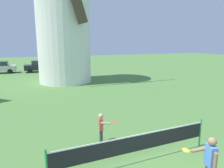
{
  "coord_description": "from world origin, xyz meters",
  "views": [
    {
      "loc": [
        -3.63,
        -3.6,
        3.92
      ],
      "look_at": [
        -0.49,
        3.74,
        2.31
      ],
      "focal_mm": 32.54,
      "sensor_mm": 36.0,
      "label": 1
    }
  ],
  "objects_px": {
    "stray_ball": "(183,128)",
    "tennis_net": "(136,143)",
    "windmill": "(63,12)",
    "player_far": "(102,126)",
    "player_near": "(209,160)",
    "parked_car_black": "(41,66)"
  },
  "relations": [
    {
      "from": "windmill",
      "to": "player_far",
      "type": "distance_m",
      "value": 15.16
    },
    {
      "from": "tennis_net",
      "to": "stray_ball",
      "type": "xyz_separation_m",
      "value": [
        3.23,
        1.34,
        -0.57
      ]
    },
    {
      "from": "player_far",
      "to": "tennis_net",
      "type": "bearing_deg",
      "value": -71.98
    },
    {
      "from": "player_far",
      "to": "stray_ball",
      "type": "distance_m",
      "value": 3.85
    },
    {
      "from": "stray_ball",
      "to": "parked_car_black",
      "type": "relative_size",
      "value": 0.05
    },
    {
      "from": "stray_ball",
      "to": "player_near",
      "type": "bearing_deg",
      "value": -122.6
    },
    {
      "from": "tennis_net",
      "to": "stray_ball",
      "type": "bearing_deg",
      "value": 22.6
    },
    {
      "from": "tennis_net",
      "to": "player_near",
      "type": "bearing_deg",
      "value": -57.74
    },
    {
      "from": "player_near",
      "to": "tennis_net",
      "type": "bearing_deg",
      "value": 122.26
    },
    {
      "from": "player_near",
      "to": "stray_ball",
      "type": "bearing_deg",
      "value": 57.4
    },
    {
      "from": "stray_ball",
      "to": "tennis_net",
      "type": "bearing_deg",
      "value": -157.4
    },
    {
      "from": "tennis_net",
      "to": "stray_ball",
      "type": "distance_m",
      "value": 3.54
    },
    {
      "from": "windmill",
      "to": "player_near",
      "type": "xyz_separation_m",
      "value": [
        0.56,
        -17.4,
        -5.99
      ]
    },
    {
      "from": "player_near",
      "to": "stray_ball",
      "type": "height_order",
      "value": "player_near"
    },
    {
      "from": "player_near",
      "to": "player_far",
      "type": "bearing_deg",
      "value": 115.82
    },
    {
      "from": "tennis_net",
      "to": "player_far",
      "type": "bearing_deg",
      "value": 108.02
    },
    {
      "from": "windmill",
      "to": "tennis_net",
      "type": "relative_size",
      "value": 2.41
    },
    {
      "from": "player_far",
      "to": "parked_car_black",
      "type": "distance_m",
      "value": 22.69
    },
    {
      "from": "tennis_net",
      "to": "parked_car_black",
      "type": "bearing_deg",
      "value": 92.59
    },
    {
      "from": "parked_car_black",
      "to": "player_near",
      "type": "bearing_deg",
      "value": -85.05
    },
    {
      "from": "windmill",
      "to": "tennis_net",
      "type": "height_order",
      "value": "windmill"
    },
    {
      "from": "tennis_net",
      "to": "player_near",
      "type": "xyz_separation_m",
      "value": [
        1.18,
        -1.86,
        0.16
      ]
    }
  ]
}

